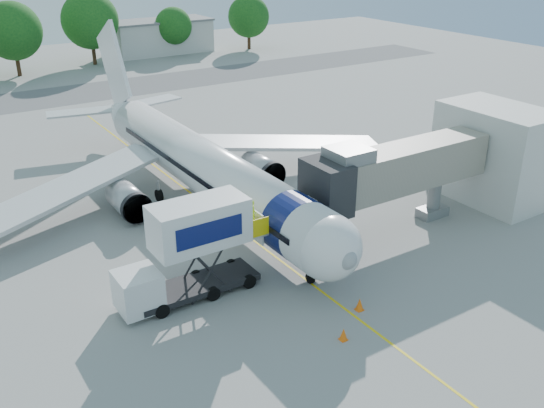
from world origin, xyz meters
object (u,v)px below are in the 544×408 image
jet_bridge (389,172)px  catering_hiloader (189,252)px  aircraft (200,165)px  ground_tug (420,361)px

jet_bridge → catering_hiloader: size_ratio=1.64×
aircraft → catering_hiloader: 12.77m
catering_hiloader → ground_tug: size_ratio=2.25×
jet_bridge → catering_hiloader: 14.35m
aircraft → ground_tug: size_ratio=10.00×
catering_hiloader → ground_tug: (5.78, -11.52, -2.04)m
jet_bridge → ground_tug: bearing=-126.4°
jet_bridge → catering_hiloader: bearing=-180.0°
aircraft → catering_hiloader: size_ratio=4.44×
catering_hiloader → ground_tug: bearing=-63.4°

